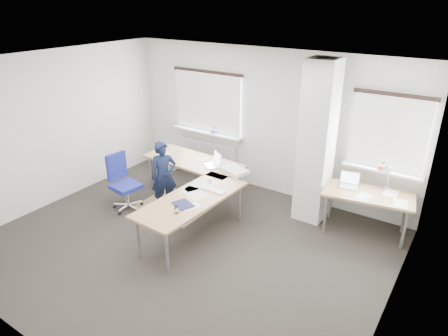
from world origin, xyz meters
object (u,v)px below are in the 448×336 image
Objects in this scene: desk_main at (195,180)px; person at (164,176)px; desk_side at (368,195)px; task_chair at (126,194)px.

person is at bearing -165.72° from desk_main.
person is at bearing -169.68° from desk_side.
desk_main is 0.64m from person.
desk_side is 4.24m from task_chair.
desk_main is 1.81× the size of desk_side.
desk_side is at bearing -34.63° from person.
desk_main is at bearing 30.95° from task_chair.
desk_side is 1.43× the size of task_chair.
desk_main is at bearing -43.43° from person.
task_chair reaches higher than desk_main.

